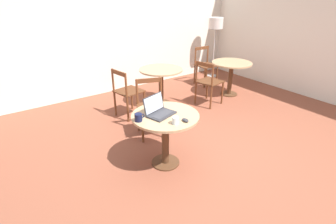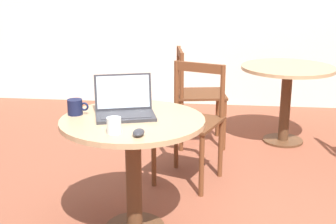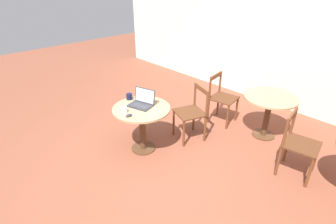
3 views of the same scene
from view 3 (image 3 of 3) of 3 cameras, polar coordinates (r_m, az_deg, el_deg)
name	(u,v)px [view 3 (image 3 of 3)]	position (r m, az deg, el deg)	size (l,w,h in m)	color
ground_plane	(159,178)	(3.61, -2.04, -14.11)	(16.00, 16.00, 0.00)	brown
wall_back	(289,39)	(5.48, 24.76, 14.32)	(9.40, 0.06, 2.70)	silver
cafe_table_near	(142,117)	(3.83, -5.71, -1.04)	(0.83, 0.83, 0.71)	#51331E
cafe_table_far	(269,105)	(4.45, 21.18, 1.41)	(0.83, 0.83, 0.71)	#51331E
chair_near_back	(192,113)	(4.17, 5.21, -0.16)	(0.55, 0.55, 0.87)	brown
chair_mid_left	(298,144)	(3.81, 26.41, -6.33)	(0.49, 0.49, 0.87)	brown
chair_far_left	(222,98)	(4.74, 11.59, 2.97)	(0.49, 0.49, 0.87)	brown
laptop	(142,102)	(3.81, -5.74, 2.08)	(0.40, 0.34, 0.23)	#2D2D33
mouse	(129,115)	(3.55, -8.53, -0.72)	(0.06, 0.10, 0.03)	#2D2D33
mug	(129,97)	(4.02, -8.43, 3.33)	(0.13, 0.09, 0.09)	#141938
drinking_glass	(124,110)	(3.64, -9.53, 0.47)	(0.08, 0.08, 0.09)	silver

